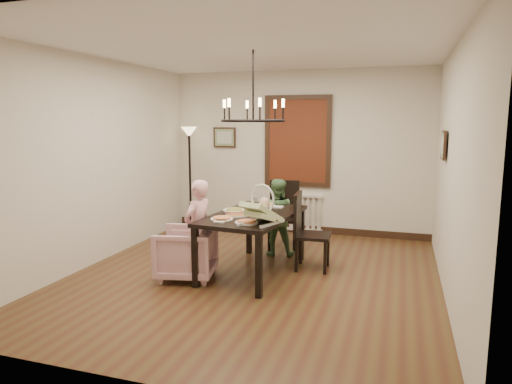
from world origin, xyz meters
The scene contains 17 objects.
room_shell centered at (0.00, 0.37, 1.40)m, with size 4.51×5.00×2.81m.
dining_table centered at (-0.05, 0.17, 0.69)m, with size 1.09×1.74×0.78m.
chair_far centered at (0.03, 1.38, 0.52)m, with size 0.46×0.46×1.05m, color black, non-canonical shape.
chair_right centered at (0.65, 0.54, 0.51)m, with size 0.45×0.45×1.03m, color black, non-canonical shape.
armchair centered at (-0.79, -0.28, 0.32)m, with size 0.69×0.71×0.64m, color beige.
elderly_woman centered at (-0.65, -0.22, 0.51)m, with size 0.37×0.25×1.03m, color #E6A2A9.
seated_man centered at (0.02, 1.02, 0.47)m, with size 0.45×0.35×0.93m, color #4C7747.
baby_bouncer centered at (0.22, -0.36, 0.94)m, with size 0.36×0.49×0.32m, color beige, non-canonical shape.
salad_bowl centered at (-0.27, 0.05, 0.82)m, with size 0.32×0.32×0.08m, color white.
pizza_platter centered at (-0.21, 0.02, 0.80)m, with size 0.31×0.31×0.04m, color tan.
drinking_glass centered at (-0.11, 0.15, 0.84)m, with size 0.07×0.07×0.13m, color silver.
window_blinds centered at (0.00, 2.46, 1.60)m, with size 1.00×0.03×1.40m, color #5F2813.
radiator centered at (0.00, 2.48, 0.35)m, with size 0.92×0.12×0.62m, color silver, non-canonical shape.
picture_back centered at (-1.35, 2.47, 1.65)m, with size 0.42×0.03×0.36m, color black.
picture_right centered at (2.21, 0.90, 1.65)m, with size 0.42×0.03×0.36m, color black.
floor_lamp centered at (-1.90, 2.15, 0.90)m, with size 0.30×0.30×1.80m, color black, non-canonical shape.
chandelier centered at (-0.05, 0.17, 1.95)m, with size 0.80×0.80×0.04m, color black.
Camera 1 is at (1.72, -5.25, 1.96)m, focal length 32.00 mm.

